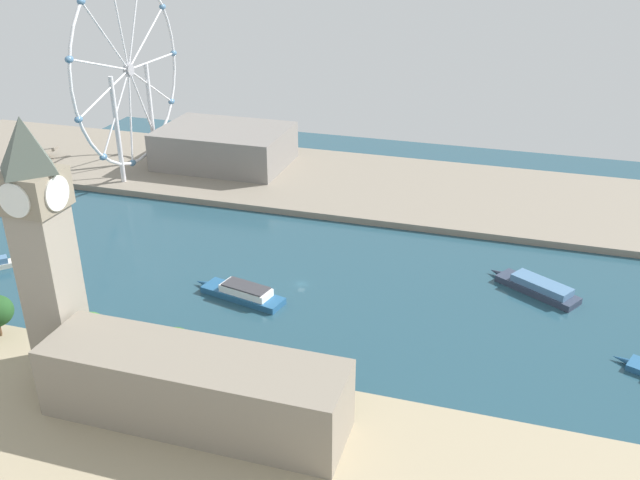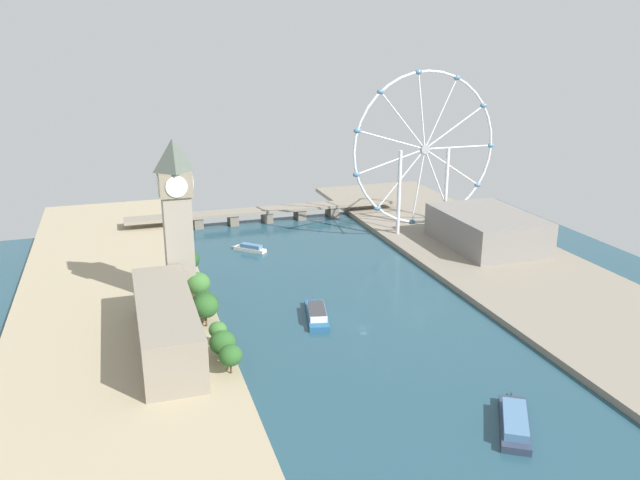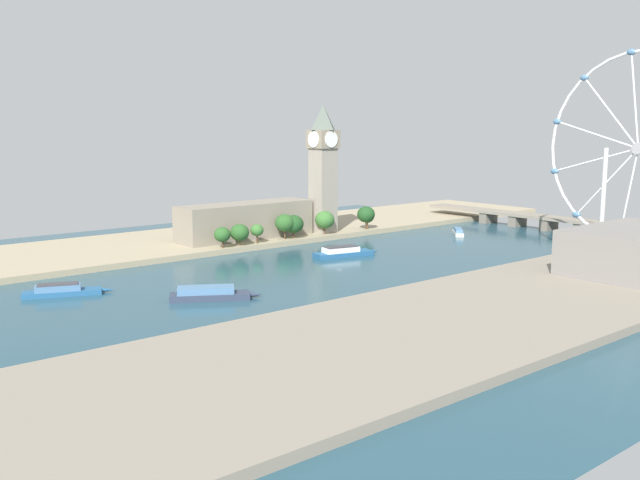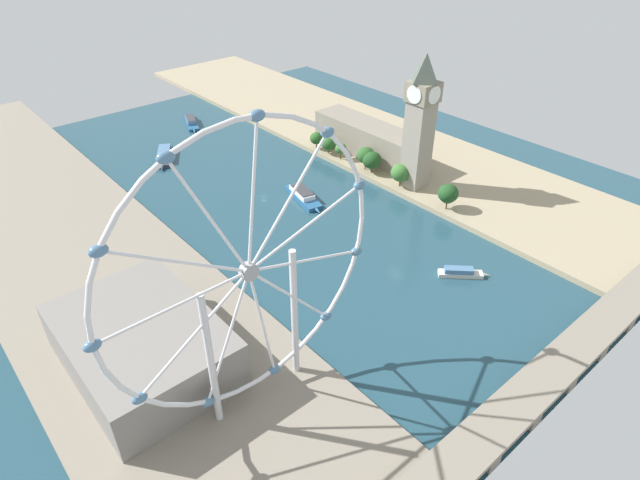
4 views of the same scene
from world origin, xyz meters
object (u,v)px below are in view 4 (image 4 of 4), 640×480
ferris_wheel (249,274)px  riverside_hall (142,345)px  tour_boat_0 (303,195)px  tour_boat_3 (461,273)px  river_bridge (559,367)px  parliament_block (369,139)px  clock_tower (420,121)px  tour_boat_1 (191,122)px  tour_boat_2 (164,155)px

ferris_wheel → riverside_hall: 62.33m
tour_boat_0 → tour_boat_3: tour_boat_0 is taller
ferris_wheel → river_bridge: size_ratio=0.53×
parliament_block → riverside_hall: 210.91m
clock_tower → tour_boat_0: clock_tower is taller
riverside_hall → tour_boat_3: 143.30m
parliament_block → tour_boat_3: 134.07m
riverside_hall → tour_boat_1: 249.33m
ferris_wheel → tour_boat_1: 276.44m
ferris_wheel → riverside_hall: ferris_wheel is taller
river_bridge → tour_boat_3: bearing=-112.4°
clock_tower → tour_boat_0: 77.78m
tour_boat_0 → tour_boat_2: size_ratio=1.11×
riverside_hall → river_bridge: 151.71m
tour_boat_0 → tour_boat_1: bearing=-170.7°
clock_tower → tour_boat_3: bearing=56.1°
parliament_block → riverside_hall: size_ratio=1.22×
clock_tower → tour_boat_3: 94.61m
tour_boat_2 → tour_boat_3: 212.24m
river_bridge → clock_tower: bearing=-118.9°
tour_boat_1 → tour_boat_3: (-0.39, 249.66, -0.15)m
clock_tower → river_bridge: bearing=61.1°
tour_boat_0 → tour_boat_3: (-9.17, 104.77, -0.44)m
clock_tower → parliament_block: bearing=-103.0°
tour_boat_1 → tour_boat_3: bearing=22.4°
river_bridge → ferris_wheel: bearing=-36.3°
ferris_wheel → tour_boat_0: ferris_wheel is taller
tour_boat_1 → tour_boat_0: bearing=18.9°
riverside_hall → tour_boat_2: 190.37m
parliament_block → tour_boat_3: parliament_block is taller
tour_boat_0 → tour_boat_1: (-8.78, -144.89, -0.29)m
ferris_wheel → parliament_block: bearing=-145.6°
parliament_block → ferris_wheel: ferris_wheel is taller
clock_tower → tour_boat_0: bearing=-31.1°
clock_tower → ferris_wheel: ferris_wheel is taller
river_bridge → riverside_hall: bearing=-42.6°
clock_tower → tour_boat_1: size_ratio=2.22×
tour_boat_0 → tour_boat_3: size_ratio=1.93×
parliament_block → tour_boat_2: 136.09m
ferris_wheel → tour_boat_0: (-103.36, -102.06, -53.21)m
river_bridge → tour_boat_0: (-16.12, -166.21, -4.34)m
tour_boat_2 → clock_tower: bearing=65.5°
tour_boat_0 → riverside_hall: bearing=-50.8°
riverside_hall → tour_boat_1: riverside_hall is taller
riverside_hall → ferris_wheel: bearing=122.2°
clock_tower → parliament_block: 58.73m
ferris_wheel → river_bridge: ferris_wheel is taller
clock_tower → ferris_wheel: bearing=23.0°
tour_boat_3 → tour_boat_2: bearing=146.5°
tour_boat_1 → clock_tower: bearing=37.3°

